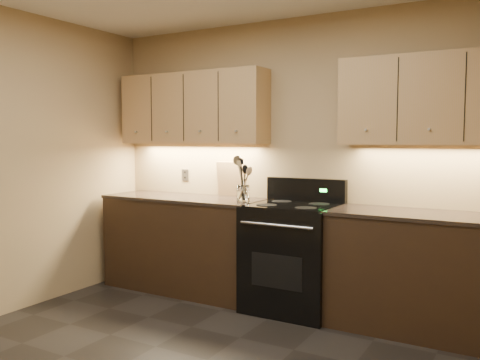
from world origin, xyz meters
TOP-DOWN VIEW (x-y plane):
  - wall_back at (0.00, 2.00)m, footprint 4.00×0.04m
  - counter_left at (-1.10, 1.70)m, footprint 1.62×0.62m
  - counter_right at (1.18, 1.70)m, footprint 1.46×0.62m
  - stove at (0.08, 1.68)m, footprint 0.76×0.68m
  - upper_cab_left at (-1.10, 1.85)m, footprint 1.60×0.30m
  - upper_cab_right at (1.18, 1.85)m, footprint 1.44×0.30m
  - outlet_plate at (-1.30, 1.99)m, footprint 0.08×0.01m
  - utensil_crock at (-0.42, 1.68)m, footprint 0.14×0.14m
  - cutting_board at (-0.73, 1.97)m, footprint 0.28×0.10m
  - wooden_spoon at (-0.45, 1.66)m, footprint 0.17×0.07m
  - black_spoon at (-0.43, 1.71)m, footprint 0.10×0.10m
  - black_turner at (-0.41, 1.66)m, footprint 0.14×0.12m
  - steel_spatula at (-0.39, 1.69)m, footprint 0.18×0.13m
  - steel_skimmer at (-0.39, 1.68)m, footprint 0.19×0.11m

SIDE VIEW (x-z plane):
  - counter_left at x=-1.10m, z-range 0.00..0.93m
  - counter_right at x=1.18m, z-range 0.00..0.93m
  - stove at x=0.08m, z-range -0.09..1.05m
  - utensil_crock at x=-0.42m, z-range 0.92..1.07m
  - cutting_board at x=-0.73m, z-range 0.93..1.27m
  - wooden_spoon at x=-0.45m, z-range 0.95..1.26m
  - black_spoon at x=-0.43m, z-range 0.94..1.26m
  - outlet_plate at x=-1.30m, z-range 1.06..1.18m
  - steel_spatula at x=-0.39m, z-range 0.94..1.33m
  - black_turner at x=-0.41m, z-range 0.94..1.33m
  - steel_skimmer at x=-0.39m, z-range 0.94..1.34m
  - wall_back at x=0.00m, z-range 0.00..2.60m
  - upper_cab_left at x=-1.10m, z-range 1.45..2.15m
  - upper_cab_right at x=1.18m, z-range 1.45..2.15m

